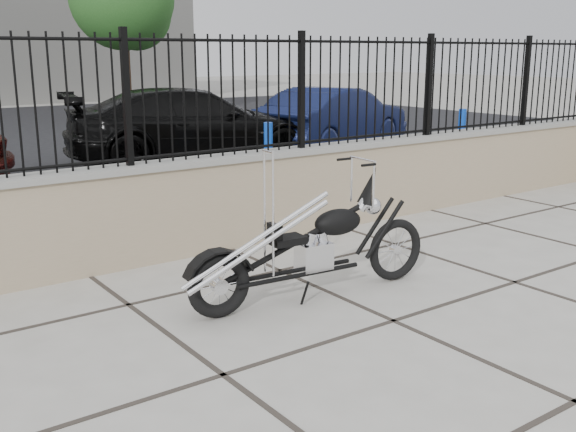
{
  "coord_description": "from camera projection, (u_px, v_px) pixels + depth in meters",
  "views": [
    {
      "loc": [
        -3.46,
        -3.4,
        2.0
      ],
      "look_at": [
        -0.22,
        1.07,
        0.64
      ],
      "focal_mm": 42.0,
      "sensor_mm": 36.0,
      "label": 1
    }
  ],
  "objects": [
    {
      "name": "ground_plane",
      "position": [
        393.0,
        321.0,
        5.12
      ],
      "size": [
        90.0,
        90.0,
        0.0
      ],
      "primitive_type": "plane",
      "color": "#99968E",
      "rests_on": "ground"
    },
    {
      "name": "retaining_wall",
      "position": [
        224.0,
        202.0,
        6.97
      ],
      "size": [
        14.0,
        0.36,
        0.96
      ],
      "primitive_type": "cube",
      "color": "gray",
      "rests_on": "ground_plane"
    },
    {
      "name": "iron_fence",
      "position": [
        221.0,
        96.0,
        6.71
      ],
      "size": [
        14.0,
        0.08,
        1.2
      ],
      "primitive_type": "cube",
      "color": "black",
      "rests_on": "retaining_wall"
    },
    {
      "name": "chopper_motorcycle",
      "position": [
        310.0,
        223.0,
        5.44
      ],
      "size": [
        2.17,
        0.58,
        1.29
      ],
      "primitive_type": null,
      "rotation": [
        0.0,
        0.0,
        -0.1
      ],
      "color": "black",
      "rests_on": "ground_plane"
    },
    {
      "name": "car_black",
      "position": [
        194.0,
        125.0,
        12.4
      ],
      "size": [
        4.96,
        2.93,
        1.35
      ],
      "primitive_type": "imported",
      "rotation": [
        0.0,
        0.0,
        1.33
      ],
      "color": "black",
      "rests_on": "parking_lot"
    },
    {
      "name": "car_blue",
      "position": [
        335.0,
        118.0,
        13.98
      ],
      "size": [
        4.11,
        2.44,
        1.28
      ],
      "primitive_type": "imported",
      "rotation": [
        0.0,
        0.0,
        1.87
      ],
      "color": "#10173B",
      "rests_on": "parking_lot"
    },
    {
      "name": "bollard_b",
      "position": [
        268.0,
        159.0,
        9.49
      ],
      "size": [
        0.15,
        0.15,
        1.03
      ],
      "primitive_type": "cylinder",
      "rotation": [
        0.0,
        0.0,
        0.23
      ],
      "color": "#0B2AA6",
      "rests_on": "ground_plane"
    },
    {
      "name": "bollard_c",
      "position": [
        461.0,
        140.0,
        11.49
      ],
      "size": [
        0.17,
        0.17,
        1.05
      ],
      "primitive_type": "cylinder",
      "rotation": [
        0.0,
        0.0,
        0.43
      ],
      "color": "#0C3FBC",
      "rests_on": "ground_plane"
    }
  ]
}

